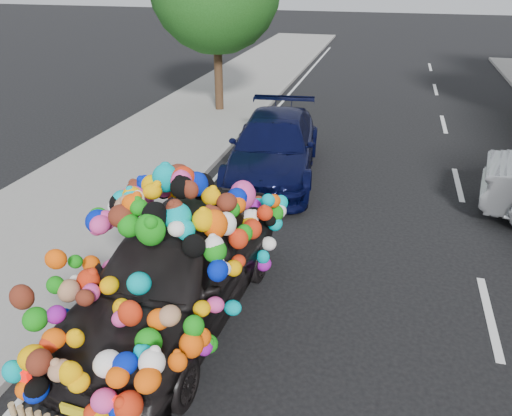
# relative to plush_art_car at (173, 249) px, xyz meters

# --- Properties ---
(ground) EXTENTS (100.00, 100.00, 0.00)m
(ground) POSITION_rel_plush_art_car_xyz_m (0.82, 1.16, -1.13)
(ground) COLOR black
(ground) RESTS_ON ground
(sidewalk) EXTENTS (4.00, 60.00, 0.12)m
(sidewalk) POSITION_rel_plush_art_car_xyz_m (-3.48, 1.16, -1.07)
(sidewalk) COLOR gray
(sidewalk) RESTS_ON ground
(kerb) EXTENTS (0.15, 60.00, 0.13)m
(kerb) POSITION_rel_plush_art_car_xyz_m (-1.53, 1.16, -1.07)
(kerb) COLOR gray
(kerb) RESTS_ON ground
(lane_markings) EXTENTS (6.00, 50.00, 0.01)m
(lane_markings) POSITION_rel_plush_art_car_xyz_m (4.42, 1.16, -1.13)
(lane_markings) COLOR silver
(lane_markings) RESTS_ON ground
(plush_art_car) EXTENTS (2.49, 4.88, 2.20)m
(plush_art_car) POSITION_rel_plush_art_car_xyz_m (0.00, 0.00, 0.00)
(plush_art_car) COLOR black
(plush_art_car) RESTS_ON ground
(navy_sedan) EXTENTS (2.51, 5.07, 1.42)m
(navy_sedan) POSITION_rel_plush_art_car_xyz_m (0.11, 5.66, -0.42)
(navy_sedan) COLOR black
(navy_sedan) RESTS_ON ground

